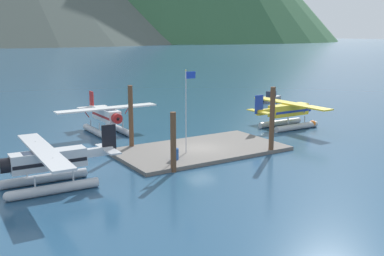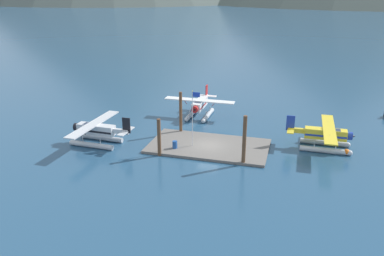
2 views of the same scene
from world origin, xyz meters
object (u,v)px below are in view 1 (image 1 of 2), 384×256
object	(u,v)px
seaplane_white_bow_left	(107,118)
boat_grey_open_east	(270,98)
flagpole	(187,102)
mooring_buoy	(312,124)
seaplane_silver_port_aft	(49,165)
fuel_drum	(175,154)
seaplane_yellow_stbd_fwd	(289,113)

from	to	relation	value
seaplane_white_bow_left	boat_grey_open_east	xyz separation A→B (m)	(28.88, 7.71, -1.09)
flagpole	mooring_buoy	size ratio (longest dim) A/B	9.21
mooring_buoy	seaplane_silver_port_aft	distance (m)	29.94
flagpole	seaplane_silver_port_aft	xyz separation A→B (m)	(-11.86, -1.98, -2.93)
fuel_drum	seaplane_yellow_stbd_fwd	size ratio (longest dim) A/B	0.08
seaplane_silver_port_aft	boat_grey_open_east	size ratio (longest dim) A/B	2.23
flagpole	seaplane_white_bow_left	bearing A→B (deg)	101.02
flagpole	seaplane_silver_port_aft	size ratio (longest dim) A/B	0.66
seaplane_silver_port_aft	boat_grey_open_east	xyz separation A→B (m)	(38.43, 21.52, -1.09)
seaplane_white_bow_left	seaplane_yellow_stbd_fwd	xyz separation A→B (m)	(17.56, -7.80, 0.00)
seaplane_silver_port_aft	boat_grey_open_east	world-z (taller)	seaplane_silver_port_aft
fuel_drum	mooring_buoy	world-z (taller)	fuel_drum
fuel_drum	mooring_buoy	distance (m)	20.02
flagpole	seaplane_yellow_stbd_fwd	world-z (taller)	flagpole
flagpole	seaplane_yellow_stbd_fwd	distance (m)	16.05
fuel_drum	seaplane_yellow_stbd_fwd	xyz separation A→B (m)	(17.17, 5.32, 0.84)
mooring_buoy	seaplane_silver_port_aft	bearing A→B (deg)	-170.76
mooring_buoy	flagpole	bearing A→B (deg)	-170.93
mooring_buoy	boat_grey_open_east	world-z (taller)	boat_grey_open_east
seaplane_yellow_stbd_fwd	boat_grey_open_east	bearing A→B (deg)	53.86
mooring_buoy	seaplane_silver_port_aft	size ratio (longest dim) A/B	0.07
mooring_buoy	seaplane_white_bow_left	size ratio (longest dim) A/B	0.07
mooring_buoy	seaplane_yellow_stbd_fwd	bearing A→B (deg)	153.37
seaplane_silver_port_aft	mooring_buoy	bearing A→B (deg)	9.24
seaplane_white_bow_left	fuel_drum	bearing A→B (deg)	-88.32
flagpole	seaplane_white_bow_left	size ratio (longest dim) A/B	0.66
seaplane_silver_port_aft	flagpole	bearing A→B (deg)	9.50
seaplane_yellow_stbd_fwd	seaplane_white_bow_left	bearing A→B (deg)	156.06
mooring_buoy	seaplane_yellow_stbd_fwd	world-z (taller)	seaplane_yellow_stbd_fwd
fuel_drum	mooring_buoy	bearing A→B (deg)	11.86
fuel_drum	flagpole	bearing A→B (deg)	33.92
fuel_drum	mooring_buoy	size ratio (longest dim) A/B	1.18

